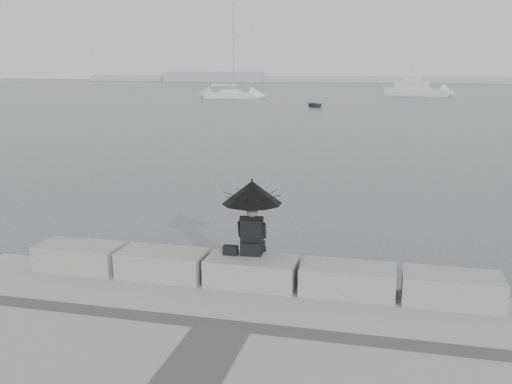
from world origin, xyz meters
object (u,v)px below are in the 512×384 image
(sailboat_left, at_px, (231,94))
(motor_cruiser, at_px, (418,90))
(seated_person, at_px, (252,201))
(dinghy, at_px, (315,104))

(sailboat_left, relative_size, motor_cruiser, 1.32)
(seated_person, height_order, motor_cruiser, motor_cruiser)
(seated_person, relative_size, sailboat_left, 0.11)
(sailboat_left, bearing_deg, dinghy, -45.13)
(seated_person, distance_m, dinghy, 53.59)
(motor_cruiser, xyz_separation_m, dinghy, (-11.63, -27.25, -0.64))
(sailboat_left, xyz_separation_m, motor_cruiser, (25.47, 12.69, 0.36))
(motor_cruiser, bearing_deg, sailboat_left, -133.72)
(motor_cruiser, height_order, dinghy, motor_cruiser)
(sailboat_left, relative_size, dinghy, 4.31)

